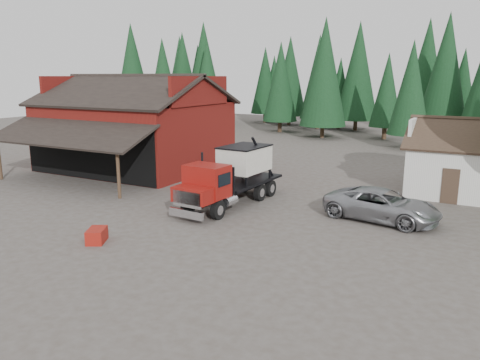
% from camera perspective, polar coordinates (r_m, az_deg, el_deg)
% --- Properties ---
extents(ground, '(120.00, 120.00, 0.00)m').
position_cam_1_polar(ground, '(23.34, -7.75, -5.05)').
color(ground, '#453D36').
rests_on(ground, ground).
extents(red_barn, '(12.80, 13.63, 7.18)m').
position_cam_1_polar(red_barn, '(37.13, -12.68, 5.59)').
color(red_barn, maroon).
rests_on(red_barn, ground).
extents(conifer_backdrop, '(76.00, 16.00, 16.00)m').
position_cam_1_polar(conifer_backdrop, '(61.75, 15.88, 5.60)').
color(conifer_backdrop, black).
rests_on(conifer_backdrop, ground).
extents(near_pine_a, '(4.40, 4.40, 11.40)m').
position_cam_1_polar(near_pine_a, '(57.86, -9.34, 11.82)').
color(near_pine_a, '#382619').
rests_on(near_pine_a, ground).
extents(near_pine_b, '(3.96, 3.96, 10.40)m').
position_cam_1_polar(near_pine_b, '(48.46, 20.13, 10.51)').
color(near_pine_b, '#382619').
rests_on(near_pine_b, ground).
extents(near_pine_d, '(5.28, 5.28, 13.40)m').
position_cam_1_polar(near_pine_d, '(54.68, 10.26, 12.80)').
color(near_pine_d, '#382619').
rests_on(near_pine_d, ground).
extents(feed_truck, '(2.67, 8.17, 3.63)m').
position_cam_1_polar(feed_truck, '(25.73, -1.04, 0.64)').
color(feed_truck, black).
rests_on(feed_truck, ground).
extents(silver_car, '(5.95, 3.43, 1.56)m').
position_cam_1_polar(silver_car, '(24.20, 16.91, -2.93)').
color(silver_car, '#95969C').
rests_on(silver_car, ground).
extents(equip_box, '(1.14, 1.30, 0.60)m').
position_cam_1_polar(equip_box, '(21.21, -17.07, -6.48)').
color(equip_box, maroon).
rests_on(equip_box, ground).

